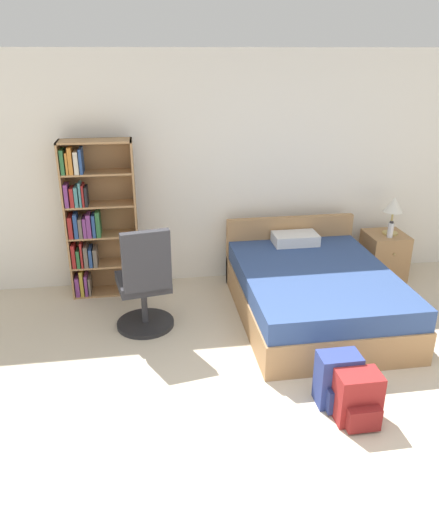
{
  "coord_description": "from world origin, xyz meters",
  "views": [
    {
      "loc": [
        -0.96,
        -2.31,
        2.57
      ],
      "look_at": [
        -0.3,
        1.98,
        0.77
      ],
      "focal_mm": 35.0,
      "sensor_mm": 36.0,
      "label": 1
    }
  ],
  "objects_px": {
    "bed": "(313,291)",
    "table_lamp": "(394,207)",
    "bookshelf": "(93,222)",
    "water_bottle": "(390,230)",
    "office_chair": "(145,286)",
    "nightstand": "(384,256)",
    "backpack_red": "(358,399)",
    "backpack_blue": "(338,381)"
  },
  "relations": [
    {
      "from": "office_chair",
      "to": "backpack_blue",
      "type": "distance_m",
      "value": 1.99
    },
    {
      "from": "table_lamp",
      "to": "backpack_red",
      "type": "relative_size",
      "value": 1.12
    },
    {
      "from": "water_bottle",
      "to": "backpack_red",
      "type": "distance_m",
      "value": 2.66
    },
    {
      "from": "bed",
      "to": "backpack_blue",
      "type": "distance_m",
      "value": 1.42
    },
    {
      "from": "bed",
      "to": "office_chair",
      "type": "relative_size",
      "value": 1.81
    },
    {
      "from": "bed",
      "to": "water_bottle",
      "type": "distance_m",
      "value": 1.36
    },
    {
      "from": "bed",
      "to": "table_lamp",
      "type": "bearing_deg",
      "value": 33.01
    },
    {
      "from": "water_bottle",
      "to": "backpack_blue",
      "type": "xyz_separation_m",
      "value": [
        -1.39,
        -2.06,
        -0.44
      ]
    },
    {
      "from": "office_chair",
      "to": "backpack_blue",
      "type": "height_order",
      "value": "office_chair"
    },
    {
      "from": "office_chair",
      "to": "table_lamp",
      "type": "bearing_deg",
      "value": 15.96
    },
    {
      "from": "bookshelf",
      "to": "backpack_red",
      "type": "height_order",
      "value": "bookshelf"
    },
    {
      "from": "bookshelf",
      "to": "bed",
      "type": "distance_m",
      "value": 2.46
    },
    {
      "from": "backpack_red",
      "to": "bookshelf",
      "type": "bearing_deg",
      "value": 129.61
    },
    {
      "from": "nightstand",
      "to": "bookshelf",
      "type": "bearing_deg",
      "value": 178.5
    },
    {
      "from": "backpack_blue",
      "to": "backpack_red",
      "type": "bearing_deg",
      "value": -70.12
    },
    {
      "from": "nightstand",
      "to": "backpack_red",
      "type": "bearing_deg",
      "value": -119.26
    },
    {
      "from": "nightstand",
      "to": "bed",
      "type": "bearing_deg",
      "value": -145.98
    },
    {
      "from": "bookshelf",
      "to": "backpack_red",
      "type": "xyz_separation_m",
      "value": [
        2.04,
        -2.47,
        -0.66
      ]
    },
    {
      "from": "nightstand",
      "to": "backpack_blue",
      "type": "height_order",
      "value": "nightstand"
    },
    {
      "from": "table_lamp",
      "to": "nightstand",
      "type": "bearing_deg",
      "value": 173.96
    },
    {
      "from": "table_lamp",
      "to": "backpack_blue",
      "type": "bearing_deg",
      "value": -123.72
    },
    {
      "from": "backpack_red",
      "to": "water_bottle",
      "type": "bearing_deg",
      "value": 59.91
    },
    {
      "from": "bed",
      "to": "table_lamp",
      "type": "height_order",
      "value": "table_lamp"
    },
    {
      "from": "office_chair",
      "to": "nightstand",
      "type": "relative_size",
      "value": 1.96
    },
    {
      "from": "table_lamp",
      "to": "backpack_blue",
      "type": "height_order",
      "value": "table_lamp"
    },
    {
      "from": "bookshelf",
      "to": "backpack_blue",
      "type": "relative_size",
      "value": 3.97
    },
    {
      "from": "table_lamp",
      "to": "bed",
      "type": "bearing_deg",
      "value": -146.99
    },
    {
      "from": "table_lamp",
      "to": "office_chair",
      "type": "bearing_deg",
      "value": -164.04
    },
    {
      "from": "bed",
      "to": "bookshelf",
      "type": "bearing_deg",
      "value": 158.77
    },
    {
      "from": "bookshelf",
      "to": "bed",
      "type": "relative_size",
      "value": 0.87
    },
    {
      "from": "bookshelf",
      "to": "table_lamp",
      "type": "distance_m",
      "value": 3.42
    },
    {
      "from": "bed",
      "to": "backpack_blue",
      "type": "bearing_deg",
      "value": -100.48
    },
    {
      "from": "bookshelf",
      "to": "table_lamp",
      "type": "height_order",
      "value": "bookshelf"
    },
    {
      "from": "bookshelf",
      "to": "office_chair",
      "type": "xyz_separation_m",
      "value": [
        0.52,
        -0.92,
        -0.37
      ]
    },
    {
      "from": "bed",
      "to": "backpack_red",
      "type": "xyz_separation_m",
      "value": [
        -0.18,
        -1.6,
        -0.09
      ]
    },
    {
      "from": "office_chair",
      "to": "nightstand",
      "type": "xyz_separation_m",
      "value": [
        2.86,
        0.83,
        -0.21
      ]
    },
    {
      "from": "backpack_red",
      "to": "table_lamp",
      "type": "bearing_deg",
      "value": 60.0
    },
    {
      "from": "table_lamp",
      "to": "water_bottle",
      "type": "height_order",
      "value": "table_lamp"
    },
    {
      "from": "bed",
      "to": "table_lamp",
      "type": "xyz_separation_m",
      "value": [
        1.19,
        0.77,
        0.62
      ]
    },
    {
      "from": "table_lamp",
      "to": "water_bottle",
      "type": "bearing_deg",
      "value": -118.32
    },
    {
      "from": "backpack_blue",
      "to": "bookshelf",
      "type": "bearing_deg",
      "value": 131.03
    },
    {
      "from": "table_lamp",
      "to": "backpack_blue",
      "type": "distance_m",
      "value": 2.7
    }
  ]
}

